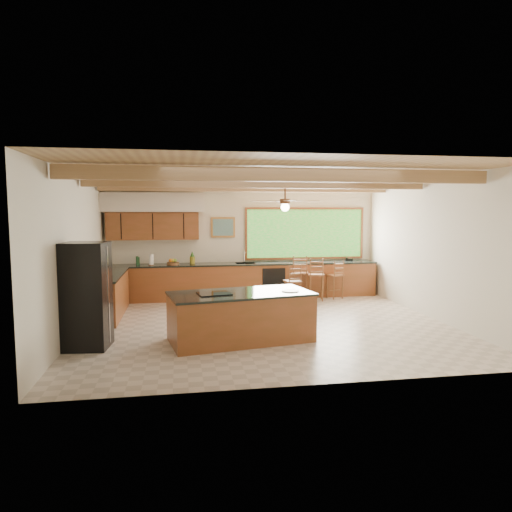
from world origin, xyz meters
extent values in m
plane|color=beige|center=(0.00, 0.00, 0.00)|extent=(7.20, 7.20, 0.00)
cube|color=beige|center=(0.00, 3.25, 1.50)|extent=(7.20, 0.04, 3.00)
cube|color=beige|center=(0.00, -3.25, 1.50)|extent=(7.20, 0.04, 3.00)
cube|color=beige|center=(-3.60, 0.00, 1.50)|extent=(0.04, 6.50, 3.00)
cube|color=beige|center=(3.60, 0.00, 1.50)|extent=(0.04, 6.50, 3.00)
cube|color=#9E7C4F|center=(0.00, 0.00, 3.00)|extent=(7.20, 6.50, 0.04)
cube|color=#9C764E|center=(0.00, -1.60, 2.86)|extent=(7.10, 0.15, 0.22)
cube|color=#9C764E|center=(0.00, 0.50, 2.86)|extent=(7.10, 0.15, 0.22)
cube|color=#9C764E|center=(0.00, 2.30, 2.86)|extent=(7.10, 0.15, 0.22)
cube|color=brown|center=(-2.35, 3.06, 1.90)|extent=(2.30, 0.35, 0.70)
cube|color=beige|center=(-2.35, 2.99, 2.50)|extent=(2.60, 0.50, 0.48)
cylinder|color=#FFEABF|center=(-3.05, 2.99, 2.27)|extent=(0.10, 0.10, 0.01)
cylinder|color=#FFEABF|center=(-1.65, 2.99, 2.27)|extent=(0.10, 0.10, 0.01)
cube|color=#68AE3E|center=(1.70, 3.22, 1.67)|extent=(3.20, 0.04, 1.30)
cube|color=#A26931|center=(-0.55, 3.22, 1.85)|extent=(0.64, 0.03, 0.54)
cube|color=#3C6D4E|center=(-0.55, 3.20, 1.85)|extent=(0.54, 0.01, 0.44)
cube|color=brown|center=(0.00, 2.91, 0.44)|extent=(7.00, 0.65, 0.88)
cube|color=black|center=(0.00, 2.91, 0.90)|extent=(7.04, 0.69, 0.04)
cube|color=brown|center=(-3.26, 1.35, 0.44)|extent=(0.65, 2.35, 0.88)
cube|color=black|center=(-3.26, 1.35, 0.90)|extent=(0.69, 2.39, 0.04)
cube|color=black|center=(0.70, 2.58, 0.42)|extent=(0.60, 0.02, 0.78)
cube|color=silver|center=(0.00, 2.91, 0.91)|extent=(0.50, 0.38, 0.03)
cylinder|color=silver|center=(0.00, 3.11, 1.07)|extent=(0.03, 0.03, 0.30)
cylinder|color=silver|center=(0.00, 3.01, 1.20)|extent=(0.03, 0.20, 0.03)
cylinder|color=white|center=(-2.40, 2.83, 1.06)|extent=(0.11, 0.11, 0.28)
cylinder|color=#1B4421|center=(-2.76, 2.92, 1.03)|extent=(0.06, 0.06, 0.22)
cylinder|color=#1B4421|center=(-2.73, 3.02, 1.02)|extent=(0.05, 0.05, 0.19)
cube|color=black|center=(2.89, 3.00, 0.96)|extent=(0.24, 0.21, 0.09)
cube|color=brown|center=(-0.65, -1.03, 0.41)|extent=(2.58, 1.52, 0.82)
cube|color=black|center=(-0.65, -1.03, 0.84)|extent=(2.63, 1.57, 0.04)
cube|color=black|center=(-1.12, -1.11, 0.87)|extent=(0.61, 0.52, 0.02)
cylinder|color=white|center=(0.24, -1.06, 0.87)|extent=(0.30, 0.30, 0.01)
cube|color=black|center=(-3.22, -1.03, 0.89)|extent=(0.76, 0.74, 1.77)
cube|color=silver|center=(-2.88, -1.03, 0.89)|extent=(0.02, 0.05, 1.63)
cube|color=brown|center=(1.36, 2.45, 0.70)|extent=(0.51, 0.51, 0.04)
cylinder|color=brown|center=(1.20, 2.29, 0.34)|extent=(0.04, 0.04, 0.67)
cylinder|color=brown|center=(1.52, 2.29, 0.34)|extent=(0.04, 0.04, 0.67)
cylinder|color=brown|center=(1.20, 2.61, 0.34)|extent=(0.04, 0.04, 0.67)
cylinder|color=brown|center=(1.52, 2.61, 0.34)|extent=(0.04, 0.04, 0.67)
cube|color=brown|center=(0.95, 1.60, 0.61)|extent=(0.40, 0.40, 0.04)
cylinder|color=brown|center=(0.81, 1.46, 0.30)|extent=(0.03, 0.03, 0.59)
cylinder|color=brown|center=(1.10, 1.46, 0.30)|extent=(0.03, 0.03, 0.59)
cylinder|color=brown|center=(0.81, 1.74, 0.30)|extent=(0.03, 0.03, 0.59)
cylinder|color=brown|center=(1.10, 1.74, 0.30)|extent=(0.03, 0.03, 0.59)
cube|color=brown|center=(1.74, 2.27, 0.66)|extent=(0.48, 0.48, 0.04)
cylinder|color=brown|center=(1.58, 2.12, 0.32)|extent=(0.04, 0.04, 0.64)
cylinder|color=brown|center=(1.89, 2.12, 0.32)|extent=(0.04, 0.04, 0.64)
cylinder|color=brown|center=(1.58, 2.43, 0.32)|extent=(0.04, 0.04, 0.64)
cylinder|color=brown|center=(1.89, 2.43, 0.32)|extent=(0.04, 0.04, 0.64)
cube|color=brown|center=(2.30, 2.45, 0.61)|extent=(0.45, 0.45, 0.04)
cylinder|color=brown|center=(2.16, 2.31, 0.30)|extent=(0.03, 0.03, 0.59)
cylinder|color=brown|center=(2.45, 2.31, 0.30)|extent=(0.03, 0.03, 0.59)
cylinder|color=brown|center=(2.16, 2.59, 0.30)|extent=(0.03, 0.03, 0.59)
cylinder|color=brown|center=(2.45, 2.59, 0.30)|extent=(0.03, 0.03, 0.59)
camera|label=1|loc=(-1.68, -8.85, 2.28)|focal=32.00mm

